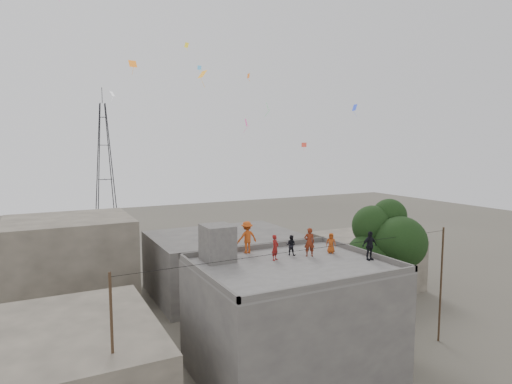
{
  "coord_description": "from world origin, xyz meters",
  "views": [
    {
      "loc": [
        -11.87,
        -19.02,
        12.4
      ],
      "look_at": [
        -0.5,
        3.19,
        9.75
      ],
      "focal_mm": 30.0,
      "sensor_mm": 36.0,
      "label": 1
    }
  ],
  "objects_px": {
    "tree": "(387,248)",
    "transmission_tower": "(105,172)",
    "person_red_adult": "(309,242)",
    "stair_head_box": "(218,243)",
    "person_dark_adult": "(370,246)"
  },
  "relations": [
    {
      "from": "person_red_adult",
      "to": "tree",
      "type": "bearing_deg",
      "value": -160.42
    },
    {
      "from": "person_dark_adult",
      "to": "stair_head_box",
      "type": "bearing_deg",
      "value": 157.38
    },
    {
      "from": "stair_head_box",
      "to": "transmission_tower",
      "type": "xyz_separation_m",
      "value": [
        -0.8,
        37.4,
        1.97
      ]
    },
    {
      "from": "tree",
      "to": "person_red_adult",
      "type": "bearing_deg",
      "value": 175.14
    },
    {
      "from": "transmission_tower",
      "to": "person_red_adult",
      "type": "xyz_separation_m",
      "value": [
        5.86,
        -38.94,
        -2.13
      ]
    },
    {
      "from": "person_red_adult",
      "to": "stair_head_box",
      "type": "bearing_deg",
      "value": 7.54
    },
    {
      "from": "stair_head_box",
      "to": "tree",
      "type": "height_order",
      "value": "tree"
    },
    {
      "from": "stair_head_box",
      "to": "person_red_adult",
      "type": "height_order",
      "value": "stair_head_box"
    },
    {
      "from": "tree",
      "to": "transmission_tower",
      "type": "height_order",
      "value": "transmission_tower"
    },
    {
      "from": "stair_head_box",
      "to": "person_red_adult",
      "type": "xyz_separation_m",
      "value": [
        5.06,
        -1.54,
        -0.16
      ]
    },
    {
      "from": "stair_head_box",
      "to": "transmission_tower",
      "type": "height_order",
      "value": "transmission_tower"
    },
    {
      "from": "transmission_tower",
      "to": "tree",
      "type": "bearing_deg",
      "value": -73.91
    },
    {
      "from": "transmission_tower",
      "to": "person_red_adult",
      "type": "distance_m",
      "value": 39.43
    },
    {
      "from": "stair_head_box",
      "to": "tree",
      "type": "xyz_separation_m",
      "value": [
        10.57,
        -2.0,
        -1.0
      ]
    },
    {
      "from": "transmission_tower",
      "to": "person_red_adult",
      "type": "relative_size",
      "value": 11.97
    }
  ]
}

